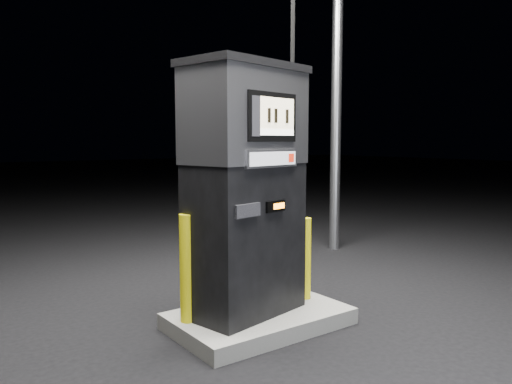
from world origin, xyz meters
TOP-DOWN VIEW (x-y plane):
  - ground at (0.00, 0.00)m, footprint 80.00×80.00m
  - pump_island at (0.00, 0.00)m, footprint 1.60×1.00m
  - fuel_dispenser at (-0.11, 0.06)m, footprint 1.31×0.89m
  - bollard_left at (-0.67, 0.16)m, footprint 0.15×0.15m
  - bollard_right at (0.60, 0.03)m, footprint 0.11×0.11m

SIDE VIEW (x-z plane):
  - ground at x=0.00m, z-range 0.00..0.00m
  - pump_island at x=0.00m, z-range 0.00..0.15m
  - bollard_right at x=0.60m, z-range 0.15..0.97m
  - bollard_left at x=-0.67m, z-range 0.15..1.10m
  - fuel_dispenser at x=-0.11m, z-range -1.04..3.66m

